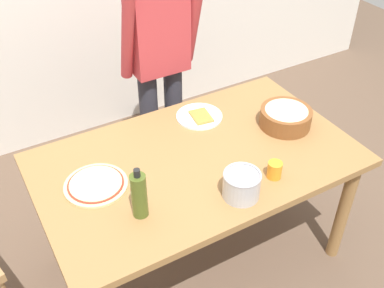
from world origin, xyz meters
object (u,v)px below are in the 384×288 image
(person_cook, at_px, (159,56))
(steel_pot, at_px, (242,184))
(dining_table, at_px, (197,171))
(pizza_raw_on_board, at_px, (96,184))
(plate_with_slice, at_px, (200,116))
(cup_orange, at_px, (275,170))
(olive_oil_bottle, at_px, (139,195))
(popcorn_bowl, at_px, (286,116))

(person_cook, distance_m, steel_pot, 1.10)
(dining_table, relative_size, pizza_raw_on_board, 5.35)
(plate_with_slice, xyz_separation_m, cup_orange, (0.06, -0.60, 0.03))
(pizza_raw_on_board, bearing_deg, person_cook, 45.66)
(dining_table, bearing_deg, cup_orange, -51.36)
(steel_pot, bearing_deg, olive_oil_bottle, 164.81)
(person_cook, distance_m, olive_oil_bottle, 1.13)
(steel_pot, bearing_deg, popcorn_bowl, 32.69)
(olive_oil_bottle, bearing_deg, pizza_raw_on_board, 112.26)
(popcorn_bowl, height_order, steel_pot, steel_pot)
(person_cook, bearing_deg, olive_oil_bottle, -120.90)
(person_cook, relative_size, olive_oil_bottle, 6.33)
(popcorn_bowl, bearing_deg, steel_pot, -147.31)
(olive_oil_bottle, bearing_deg, steel_pot, -15.19)
(plate_with_slice, bearing_deg, dining_table, -122.65)
(popcorn_bowl, distance_m, cup_orange, 0.44)
(dining_table, height_order, olive_oil_bottle, olive_oil_bottle)
(pizza_raw_on_board, distance_m, popcorn_bowl, 1.08)
(dining_table, height_order, cup_orange, cup_orange)
(dining_table, height_order, popcorn_bowl, popcorn_bowl)
(person_cook, xyz_separation_m, popcorn_bowl, (0.39, -0.76, -0.12))
(olive_oil_bottle, bearing_deg, dining_table, 27.59)
(dining_table, distance_m, person_cook, 0.82)
(plate_with_slice, relative_size, steel_pot, 1.50)
(person_cook, height_order, plate_with_slice, person_cook)
(pizza_raw_on_board, relative_size, cup_orange, 3.52)
(cup_orange, bearing_deg, olive_oil_bottle, 171.74)
(pizza_raw_on_board, bearing_deg, steel_pot, -34.88)
(pizza_raw_on_board, relative_size, popcorn_bowl, 1.07)
(dining_table, distance_m, olive_oil_bottle, 0.50)
(pizza_raw_on_board, bearing_deg, dining_table, -5.74)
(person_cook, bearing_deg, plate_with_slice, -87.96)
(steel_pot, distance_m, cup_orange, 0.21)
(dining_table, relative_size, steel_pot, 9.22)
(dining_table, bearing_deg, person_cook, 77.15)
(olive_oil_bottle, relative_size, steel_pot, 1.48)
(plate_with_slice, height_order, steel_pot, steel_pot)
(popcorn_bowl, bearing_deg, dining_table, -179.92)
(popcorn_bowl, distance_m, steel_pot, 0.62)
(dining_table, distance_m, cup_orange, 0.42)
(person_cook, relative_size, steel_pot, 9.34)
(plate_with_slice, xyz_separation_m, steel_pot, (-0.15, -0.63, 0.06))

